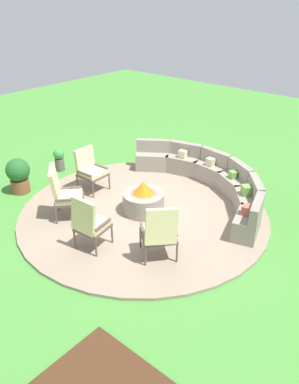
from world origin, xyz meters
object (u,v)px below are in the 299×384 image
(lounge_chair_front_right, at_px, (64,192))
(lounge_chair_back_right, at_px, (159,231))
(lounge_chair_front_left, at_px, (90,169))
(potted_plant_2, at_px, (59,159))
(curved_stone_bench, at_px, (210,180))
(potted_plant_0, at_px, (18,174))
(lounge_chair_back_left, at_px, (89,222))
(fire_pit, at_px, (143,200))

(lounge_chair_front_right, height_order, lounge_chair_back_right, lounge_chair_front_right)
(lounge_chair_front_left, xyz_separation_m, potted_plant_2, (-1.56, 0.27, -0.26))
(curved_stone_bench, relative_size, potted_plant_0, 4.94)
(lounge_chair_back_left, distance_m, potted_plant_0, 3.11)
(potted_plant_0, distance_m, potted_plant_2, 1.44)
(curved_stone_bench, bearing_deg, fire_pit, -109.01)
(fire_pit, bearing_deg, lounge_chair_back_left, -85.17)
(curved_stone_bench, bearing_deg, potted_plant_2, -158.59)
(curved_stone_bench, xyz_separation_m, lounge_chair_back_left, (-0.45, -3.37, 0.26))
(lounge_chair_front_left, relative_size, lounge_chair_back_right, 0.92)
(lounge_chair_back_right, bearing_deg, potted_plant_0, 131.16)
(lounge_chair_back_left, bearing_deg, fire_pit, 84.60)
(lounge_chair_back_left, bearing_deg, curved_stone_bench, 72.14)
(fire_pit, relative_size, lounge_chair_front_right, 0.76)
(curved_stone_bench, xyz_separation_m, lounge_chair_back_right, (0.70, -2.77, 0.25))
(lounge_chair_front_right, height_order, potted_plant_2, lounge_chair_front_right)
(fire_pit, bearing_deg, lounge_chair_front_right, -132.07)
(curved_stone_bench, distance_m, lounge_chair_front_left, 2.86)
(lounge_chair_front_left, height_order, lounge_chair_back_right, lounge_chair_back_right)
(curved_stone_bench, bearing_deg, lounge_chair_front_left, -141.96)
(lounge_chair_front_left, relative_size, potted_plant_0, 1.19)
(lounge_chair_front_right, distance_m, lounge_chair_back_left, 1.33)
(fire_pit, xyz_separation_m, potted_plant_2, (-3.21, 0.23, -0.00))
(lounge_chair_front_left, height_order, lounge_chair_front_right, lounge_chair_front_right)
(lounge_chair_back_left, height_order, potted_plant_2, lounge_chair_back_left)
(fire_pit, distance_m, lounge_chair_back_left, 1.69)
(curved_stone_bench, xyz_separation_m, lounge_chair_front_left, (-2.25, -1.76, 0.23))
(lounge_chair_back_right, xyz_separation_m, potted_plant_0, (-4.23, -0.13, -0.15))
(lounge_chair_back_right, bearing_deg, potted_plant_2, 113.66)
(lounge_chair_front_right, distance_m, potted_plant_0, 1.82)
(potted_plant_2, bearing_deg, curved_stone_bench, 21.41)
(lounge_chair_front_right, relative_size, lounge_chair_back_right, 1.06)
(curved_stone_bench, xyz_separation_m, potted_plant_0, (-3.52, -2.89, 0.10))
(lounge_chair_back_right, height_order, potted_plant_2, lounge_chair_back_right)
(lounge_chair_front_left, xyz_separation_m, lounge_chair_front_right, (0.54, -1.20, 0.04))
(fire_pit, relative_size, curved_stone_bench, 0.21)
(lounge_chair_front_left, distance_m, potted_plant_0, 1.71)
(fire_pit, relative_size, lounge_chair_front_left, 0.87)
(curved_stone_bench, height_order, lounge_chair_back_left, lounge_chair_back_left)
(potted_plant_0, bearing_deg, lounge_chair_back_left, -8.88)
(fire_pit, bearing_deg, potted_plant_0, -158.17)
(lounge_chair_front_left, bearing_deg, fire_pit, 89.49)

